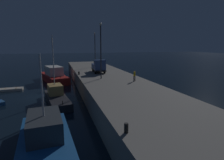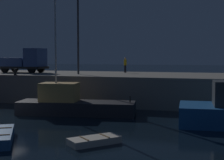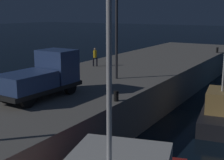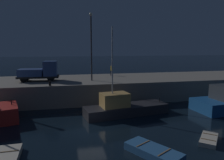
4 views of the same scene
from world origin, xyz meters
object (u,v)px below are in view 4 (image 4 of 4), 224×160
(dinghy_orange_near, at_px, (209,139))
(fishing_boat_white, at_px, (123,107))
(dockworker, at_px, (112,70))
(lamp_post_east, at_px, (91,42))
(dinghy_red_small, at_px, (153,152))
(bollard_west, at_px, (50,83))
(utility_truck, at_px, (41,72))

(dinghy_orange_near, bearing_deg, fishing_boat_white, 121.10)
(dockworker, bearing_deg, lamp_post_east, -130.16)
(dinghy_red_small, xyz_separation_m, bollard_west, (-7.49, 13.20, 2.78))
(dinghy_red_small, distance_m, lamp_post_east, 18.13)
(dinghy_red_small, relative_size, dockworker, 2.50)
(dinghy_orange_near, relative_size, lamp_post_east, 0.31)
(lamp_post_east, bearing_deg, dinghy_red_small, -82.46)
(dinghy_red_small, relative_size, lamp_post_east, 0.47)
(dinghy_red_small, height_order, utility_truck, utility_truck)
(dinghy_red_small, bearing_deg, dinghy_orange_near, 12.34)
(utility_truck, bearing_deg, lamp_post_east, -9.13)
(utility_truck, xyz_separation_m, dockworker, (10.49, 3.34, -0.29))
(dinghy_orange_near, xyz_separation_m, bollard_west, (-12.61, 12.08, 2.87))
(dinghy_red_small, bearing_deg, bollard_west, 119.58)
(utility_truck, relative_size, bollard_west, 9.21)
(dinghy_orange_near, bearing_deg, dinghy_red_small, -167.66)
(dinghy_orange_near, distance_m, dockworker, 20.21)
(fishing_boat_white, bearing_deg, utility_truck, 137.96)
(fishing_boat_white, bearing_deg, lamp_post_east, 109.11)
(dinghy_red_small, height_order, dockworker, dockworker)
(fishing_boat_white, height_order, dockworker, fishing_boat_white)
(dinghy_red_small, xyz_separation_m, utility_truck, (-8.91, 17.36, 3.73))
(dinghy_orange_near, relative_size, dockworker, 1.65)
(fishing_boat_white, height_order, utility_truck, fishing_boat_white)
(fishing_boat_white, relative_size, dockworker, 5.61)
(dinghy_orange_near, bearing_deg, dockworker, 100.24)
(lamp_post_east, bearing_deg, dockworker, 49.84)
(utility_truck, height_order, bollard_west, utility_truck)
(utility_truck, bearing_deg, dinghy_orange_near, -49.18)
(dockworker, bearing_deg, dinghy_red_small, -94.37)
(lamp_post_east, relative_size, utility_truck, 1.67)
(fishing_boat_white, height_order, dinghy_red_small, fishing_boat_white)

